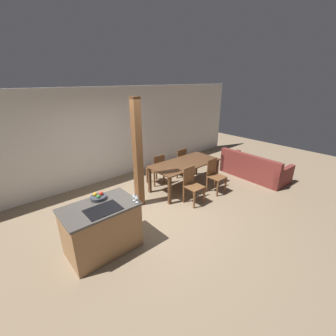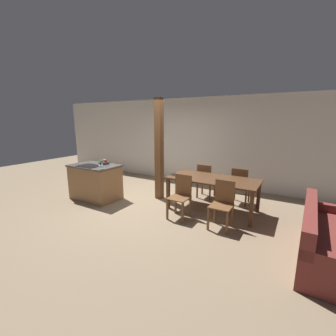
{
  "view_description": "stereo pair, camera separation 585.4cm",
  "coord_description": "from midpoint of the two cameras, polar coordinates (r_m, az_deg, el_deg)",
  "views": [
    {
      "loc": [
        -2.6,
        -3.46,
        2.9
      ],
      "look_at": [
        0.6,
        0.2,
        0.95
      ],
      "focal_mm": 24.0,
      "sensor_mm": 36.0,
      "label": 1
    },
    {
      "loc": [
        3.16,
        -4.09,
        2.04
      ],
      "look_at": [
        0.6,
        0.2,
        0.95
      ],
      "focal_mm": 24.0,
      "sensor_mm": 36.0,
      "label": 2
    }
  ],
  "objects": [
    {
      "name": "fruit_bowl",
      "position": [
        4.34,
        -57.68,
        -9.63
      ],
      "size": [
        0.27,
        0.27,
        0.12
      ],
      "color": "#383D47",
      "rests_on": "kitchen_island"
    },
    {
      "name": "dining_chair_near_left",
      "position": [
        4.24,
        -25.16,
        -8.44
      ],
      "size": [
        0.4,
        0.4,
        0.9
      ],
      "color": "brown",
      "rests_on": "ground_plane"
    },
    {
      "name": "timber_post",
      "position": [
        4.59,
        -41.95,
        1.03
      ],
      "size": [
        0.17,
        0.17,
        2.55
      ],
      "color": "brown",
      "rests_on": "ground_plane"
    },
    {
      "name": "wine_glass_near",
      "position": [
        3.68,
        -53.62,
        -11.14
      ],
      "size": [
        0.06,
        0.06,
        0.14
      ],
      "color": "silver",
      "rests_on": "kitchen_island"
    },
    {
      "name": "dining_chair_far_left",
      "position": [
        5.49,
        -29.5,
        -2.45
      ],
      "size": [
        0.4,
        0.4,
        0.9
      ],
      "rotation": [
        0.0,
        0.0,
        3.14
      ],
      "color": "brown",
      "rests_on": "ground_plane"
    },
    {
      "name": "dining_table",
      "position": [
        4.88,
        -23.01,
        -1.78
      ],
      "size": [
        1.98,
        0.94,
        0.75
      ],
      "color": "#51331E",
      "rests_on": "ground_plane"
    },
    {
      "name": "dining_chair_far_right",
      "position": [
        5.69,
        -20.9,
        -0.17
      ],
      "size": [
        0.4,
        0.4,
        0.9
      ],
      "rotation": [
        0.0,
        0.0,
        3.14
      ],
      "color": "brown",
      "rests_on": "ground_plane"
    },
    {
      "name": "wine_glass_middle",
      "position": [
        3.75,
        -53.41,
        -10.58
      ],
      "size": [
        0.06,
        0.06,
        0.14
      ],
      "color": "silver",
      "rests_on": "kitchen_island"
    },
    {
      "name": "couch",
      "position": [
        5.35,
        3.4,
        -2.56
      ],
      "size": [
        0.98,
        2.01,
        0.79
      ],
      "rotation": [
        0.0,
        0.0,
        1.53
      ],
      "color": "maroon",
      "rests_on": "ground_plane"
    },
    {
      "name": "ground_plane",
      "position": [
        4.52,
        -38.49,
        -16.73
      ],
      "size": [
        16.0,
        16.0,
        0.0
      ],
      "primitive_type": "plane",
      "color": "#847056"
    },
    {
      "name": "dining_chair_near_right",
      "position": [
        4.5,
        -14.4,
        -5.17
      ],
      "size": [
        0.4,
        0.4,
        0.9
      ],
      "color": "brown",
      "rests_on": "ground_plane"
    },
    {
      "name": "wall_back",
      "position": [
        6.42,
        -43.11,
        5.92
      ],
      "size": [
        11.2,
        0.08,
        2.7
      ],
      "color": "silver",
      "rests_on": "ground_plane"
    },
    {
      "name": "kitchen_island",
      "position": [
        4.38,
        -57.64,
        -16.91
      ],
      "size": [
        1.25,
        0.8,
        0.91
      ],
      "color": "#9E7047",
      "rests_on": "ground_plane"
    }
  ]
}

